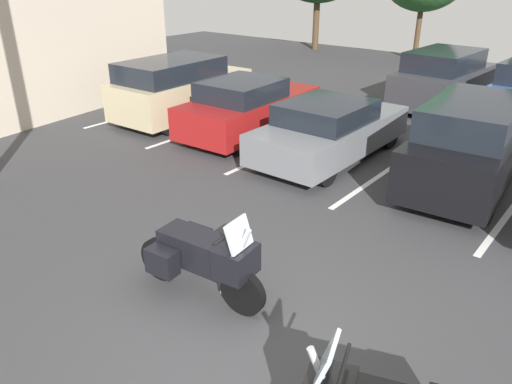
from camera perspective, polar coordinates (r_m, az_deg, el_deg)
ground at (r=6.56m, az=-2.46°, el=-16.73°), size 44.00×44.00×0.10m
motorcycle_touring at (r=6.85m, az=-6.09°, el=-7.42°), size 2.14×1.01×1.39m
parking_stripes at (r=11.71m, az=14.95°, el=2.46°), size 16.45×5.07×0.01m
car_champagne at (r=15.21m, az=-8.76°, el=11.70°), size 2.10×4.38×1.80m
car_red at (r=13.62m, az=-0.88°, el=9.68°), size 2.06×4.43×1.53m
car_grey at (r=11.99m, az=8.50°, el=7.08°), size 1.90×4.51×1.42m
car_black at (r=11.19m, az=23.48°, el=5.15°), size 2.08×4.71×1.84m
car_far_charcoal at (r=17.40m, az=20.73°, el=12.03°), size 2.09×4.31×1.82m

